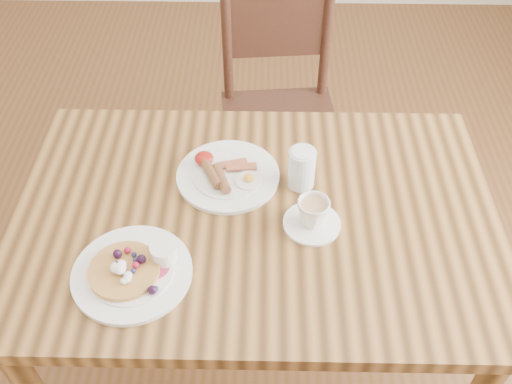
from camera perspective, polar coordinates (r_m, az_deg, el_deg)
ground at (r=2.03m, az=0.00°, el=-16.27°), size 5.00×5.00×0.00m
dining_table at (r=1.49m, az=0.00°, el=-4.52°), size 1.20×0.80×0.75m
chair_far at (r=2.14m, az=2.31°, el=8.33°), size 0.46×0.46×0.88m
pancake_plate at (r=1.31m, az=-12.14°, el=-7.62°), size 0.27×0.27×0.06m
breakfast_plate at (r=1.49m, az=-2.98°, el=1.78°), size 0.27×0.27×0.04m
teacup_saucer at (r=1.36m, az=5.68°, el=-2.31°), size 0.14×0.14×0.08m
water_glass at (r=1.45m, az=4.59°, el=2.38°), size 0.07×0.07×0.11m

